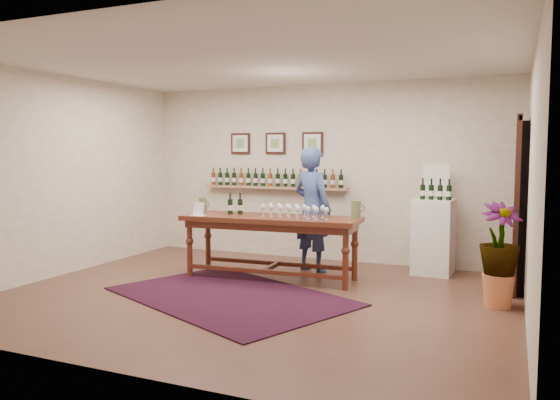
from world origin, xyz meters
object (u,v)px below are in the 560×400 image
at_px(tasting_table, 271,226).
at_px(potted_plant, 499,255).
at_px(display_pedestal, 433,237).
at_px(person, 312,209).

bearing_deg(tasting_table, potted_plant, -8.79).
bearing_deg(display_pedestal, person, -163.64).
height_order(tasting_table, person, person).
bearing_deg(display_pedestal, tasting_table, -149.41).
bearing_deg(display_pedestal, potted_plant, -58.10).
distance_m(tasting_table, display_pedestal, 2.33).
distance_m(tasting_table, potted_plant, 2.92).
height_order(tasting_table, display_pedestal, display_pedestal).
bearing_deg(potted_plant, person, 159.30).
bearing_deg(potted_plant, tasting_table, 174.74).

